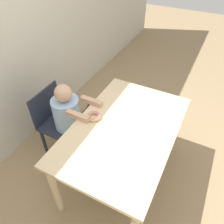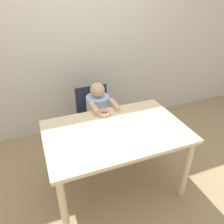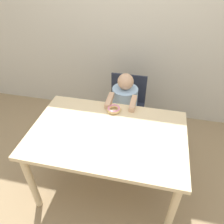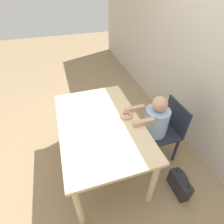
{
  "view_description": "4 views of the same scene",
  "coord_description": "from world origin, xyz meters",
  "px_view_note": "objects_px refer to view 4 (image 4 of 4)",
  "views": [
    {
      "loc": [
        -1.2,
        -0.5,
        2.05
      ],
      "look_at": [
        0.01,
        0.13,
        0.84
      ],
      "focal_mm": 35.0,
      "sensor_mm": 36.0,
      "label": 1
    },
    {
      "loc": [
        -0.63,
        -1.52,
        1.87
      ],
      "look_at": [
        0.01,
        0.13,
        0.84
      ],
      "focal_mm": 35.0,
      "sensor_mm": 36.0,
      "label": 2
    },
    {
      "loc": [
        0.32,
        -1.28,
        1.97
      ],
      "look_at": [
        0.01,
        0.13,
        0.84
      ],
      "focal_mm": 35.0,
      "sensor_mm": 36.0,
      "label": 3
    },
    {
      "loc": [
        1.3,
        -0.28,
        1.94
      ],
      "look_at": [
        0.01,
        0.13,
        0.84
      ],
      "focal_mm": 28.0,
      "sensor_mm": 36.0,
      "label": 4
    }
  ],
  "objects_px": {
    "chair": "(162,130)",
    "donut": "(127,115)",
    "child_figure": "(154,130)",
    "handbag": "(180,184)"
  },
  "relations": [
    {
      "from": "child_figure",
      "to": "handbag",
      "type": "distance_m",
      "value": 0.64
    },
    {
      "from": "chair",
      "to": "donut",
      "type": "bearing_deg",
      "value": -95.72
    },
    {
      "from": "child_figure",
      "to": "handbag",
      "type": "relative_size",
      "value": 2.73
    },
    {
      "from": "donut",
      "to": "chair",
      "type": "bearing_deg",
      "value": 84.28
    },
    {
      "from": "child_figure",
      "to": "donut",
      "type": "height_order",
      "value": "child_figure"
    },
    {
      "from": "child_figure",
      "to": "donut",
      "type": "relative_size",
      "value": 6.98
    },
    {
      "from": "chair",
      "to": "donut",
      "type": "distance_m",
      "value": 0.57
    },
    {
      "from": "child_figure",
      "to": "handbag",
      "type": "xyz_separation_m",
      "value": [
        0.55,
        0.08,
        -0.33
      ]
    },
    {
      "from": "chair",
      "to": "handbag",
      "type": "bearing_deg",
      "value": -4.68
    },
    {
      "from": "chair",
      "to": "child_figure",
      "type": "relative_size",
      "value": 0.84
    }
  ]
}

